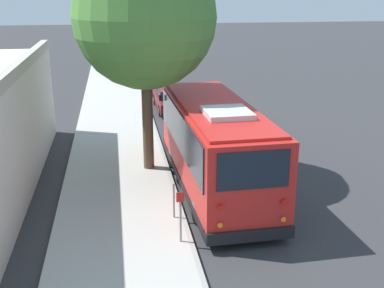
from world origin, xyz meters
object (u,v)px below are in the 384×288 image
Objects in this scene: shuttle_bus at (215,142)px; street_tree at (144,7)px; sign_post_far at (174,201)px; parked_sedan_blue at (156,82)px; parked_sedan_maroon at (171,100)px; sign_post_near at (180,216)px.

street_tree reaches higher than shuttle_bus.
parked_sedan_blue is at bearing -3.51° from sign_post_far.
parked_sedan_maroon reaches higher than sign_post_far.
shuttle_bus is 17.62m from parked_sedan_blue.
street_tree reaches higher than sign_post_near.
sign_post_far is (-19.86, 1.22, 0.10)m from parked_sedan_blue.
street_tree reaches higher than sign_post_far.
street_tree is at bearing 4.09° from sign_post_near.
parked_sedan_maroon is 4.14× the size of sign_post_far.
parked_sedan_maroon is 14.25m from sign_post_far.
sign_post_near is at bearing -178.99° from parked_sedan_blue.
parked_sedan_maroon is at bearing -172.09° from parked_sedan_blue.
sign_post_near reaches higher than parked_sedan_blue.
shuttle_bus is 1.90× the size of parked_sedan_maroon.
sign_post_far is at bearing -179.24° from parked_sedan_blue.
shuttle_bus reaches higher than sign_post_far.
shuttle_bus is at bearing -37.40° from sign_post_far.
shuttle_bus is at bearing -136.33° from street_tree.
parked_sedan_blue is at bearing -3.26° from sign_post_near.
parked_sedan_blue is 3.85× the size of sign_post_far.
parked_sedan_maroon is at bearing -5.76° from sign_post_near.
sign_post_near reaches higher than sign_post_far.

